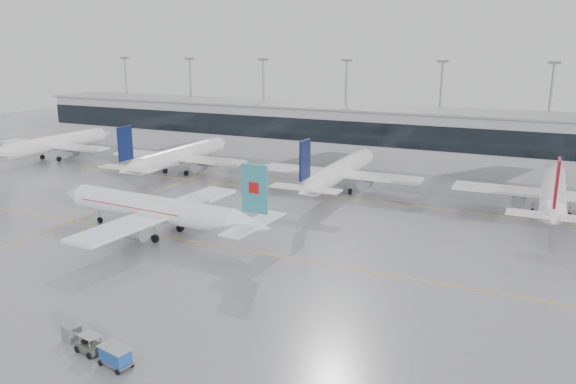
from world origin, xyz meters
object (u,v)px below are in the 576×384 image
at_px(air_canada_jet, 160,210).
at_px(baggage_tug, 89,346).
at_px(gse_unit, 72,333).
at_px(baggage_cart, 115,355).

relative_size(air_canada_jet, baggage_tug, 10.09).
height_order(air_canada_jet, gse_unit, air_canada_jet).
height_order(baggage_tug, baggage_cart, baggage_cart).
xyz_separation_m(air_canada_jet, gse_unit, (10.56, -26.67, -3.00)).
bearing_deg(gse_unit, baggage_cart, 1.17).
height_order(air_canada_jet, baggage_tug, air_canada_jet).
height_order(air_canada_jet, baggage_cart, air_canada_jet).
bearing_deg(air_canada_jet, gse_unit, 115.41).
relative_size(baggage_cart, gse_unit, 2.26).
xyz_separation_m(baggage_tug, gse_unit, (-3.03, 0.98, 0.07)).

